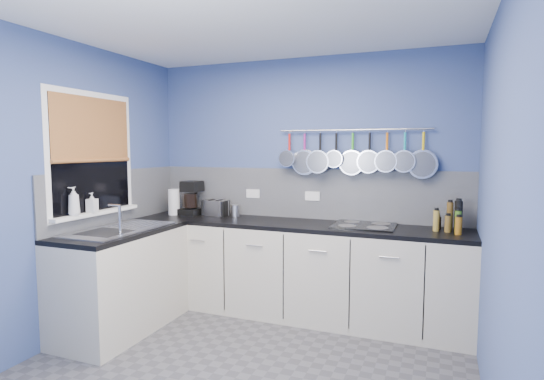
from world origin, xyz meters
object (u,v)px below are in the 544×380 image
Objects in this scene: coffee_maker at (191,198)px; soap_bottle_b at (92,202)px; toaster at (215,208)px; hob at (364,225)px; canister at (235,211)px; soap_bottle_a at (74,201)px; paper_towel at (174,202)px.

soap_bottle_b is at bearing -106.01° from coffee_maker.
hob is (1.57, -0.06, -0.07)m from toaster.
coffee_maker is 1.43× the size of toaster.
canister is 0.22× the size of hob.
soap_bottle_b is at bearing 90.00° from soap_bottle_a.
soap_bottle_a is 0.43× the size of hob.
paper_towel is (0.18, 1.17, -0.13)m from soap_bottle_a.
paper_towel is 0.45m from toaster.
canister is at bearing 8.78° from coffee_maker.
canister is at bearing 177.10° from hob.
paper_towel is 0.68m from canister.
paper_towel is at bearing 79.39° from soap_bottle_b.
paper_towel is 0.19m from coffee_maker.
soap_bottle_b is 1.39m from canister.
soap_bottle_b reaches higher than hob.
coffee_maker reaches higher than paper_towel.
canister is at bearing 10.57° from paper_towel.
soap_bottle_a reaches higher than paper_towel.
toaster is at bearing 64.27° from soap_bottle_a.
coffee_maker is at bearing 179.56° from hob.
paper_towel is at bearing 81.17° from soap_bottle_a.
canister is (0.22, 0.01, -0.02)m from toaster.
paper_towel is at bearing -169.43° from canister.
soap_bottle_a is at bearing -123.08° from canister.
soap_bottle_b is 0.63× the size of paper_towel.
soap_bottle_a is 1.44m from toaster.
hob is (1.34, -0.07, -0.05)m from canister.
soap_bottle_a is 1.56m from canister.
hob is (2.19, 1.03, -0.23)m from soap_bottle_b.
soap_bottle_a is 2.52m from hob.
soap_bottle_b is at bearing -100.61° from paper_towel.
canister is (0.84, 1.30, -0.21)m from soap_bottle_a.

